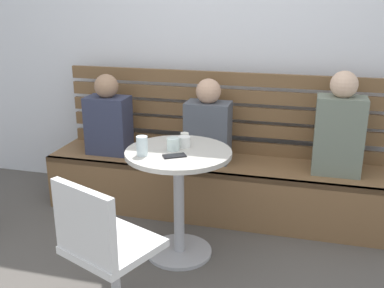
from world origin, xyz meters
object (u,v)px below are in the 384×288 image
object	(u,v)px
person_child_middle	(108,119)
white_chair	(104,253)
cafe_table	(179,183)
cup_glass_short	(173,144)
phone_on_table	(174,156)
cup_espresso_small	(185,137)
cup_ceramic_white	(184,142)
cup_glass_tall	(142,146)
person_adult	(339,129)
booth_bench	(216,187)
person_child_left	(208,125)

from	to	relation	value
person_child_middle	white_chair	bearing A→B (deg)	-66.28
cafe_table	white_chair	bearing A→B (deg)	-100.19
cup_glass_short	phone_on_table	world-z (taller)	cup_glass_short
cup_espresso_small	cup_glass_short	size ratio (longest dim) A/B	0.70
cup_ceramic_white	cup_glass_tall	size ratio (longest dim) A/B	0.67
white_chair	phone_on_table	bearing A→B (deg)	77.76
person_adult	cup_ceramic_white	bearing A→B (deg)	-149.63
white_chair	cup_espresso_small	xyz separation A→B (m)	(0.13, 1.02, 0.30)
person_adult	cup_glass_short	size ratio (longest dim) A/B	9.32
person_child_middle	cafe_table	bearing A→B (deg)	-39.46
person_adult	cup_espresso_small	size ratio (longest dim) A/B	13.32
white_chair	phone_on_table	xyz separation A→B (m)	(0.15, 0.70, 0.28)
cafe_table	cup_glass_short	xyz separation A→B (m)	(-0.04, 0.00, 0.26)
cup_espresso_small	phone_on_table	xyz separation A→B (m)	(0.02, -0.32, -0.02)
booth_bench	cup_glass_tall	distance (m)	1.03
person_adult	person_child_left	xyz separation A→B (m)	(-0.96, 0.01, -0.05)
phone_on_table	booth_bench	bearing A→B (deg)	-39.24
booth_bench	cup_glass_short	world-z (taller)	cup_glass_short
cafe_table	person_adult	distance (m)	1.22
booth_bench	white_chair	distance (m)	1.51
person_adult	person_child_middle	world-z (taller)	person_adult
cup_glass_tall	phone_on_table	bearing A→B (deg)	8.05
person_child_middle	cup_espresso_small	size ratio (longest dim) A/B	11.57
booth_bench	cup_espresso_small	xyz separation A→B (m)	(-0.13, -0.45, 0.55)
cafe_table	person_child_middle	world-z (taller)	person_child_middle
white_chair	person_child_left	size ratio (longest dim) A/B	1.32
cafe_table	cup_espresso_small	size ratio (longest dim) A/B	13.21
white_chair	phone_on_table	world-z (taller)	white_chair
booth_bench	phone_on_table	world-z (taller)	phone_on_table
person_adult	person_child_left	distance (m)	0.96
cup_ceramic_white	phone_on_table	world-z (taller)	cup_ceramic_white
booth_bench	person_adult	bearing A→B (deg)	-0.16
person_child_middle	cup_ceramic_white	distance (m)	0.98
person_adult	phone_on_table	world-z (taller)	person_adult
cup_glass_short	person_child_left	bearing A→B (deg)	83.86
white_chair	person_child_middle	xyz separation A→B (m)	(-0.64, 1.45, 0.26)
person_child_middle	phone_on_table	bearing A→B (deg)	-43.63
booth_bench	phone_on_table	size ratio (longest dim) A/B	19.29
person_child_middle	phone_on_table	xyz separation A→B (m)	(0.79, -0.75, 0.02)
person_child_left	cup_espresso_small	size ratio (longest dim) A/B	11.54
white_chair	cup_ceramic_white	world-z (taller)	white_chair
white_chair	person_child_left	world-z (taller)	person_child_left
cup_ceramic_white	cup_glass_short	bearing A→B (deg)	-121.70
cup_ceramic_white	phone_on_table	size ratio (longest dim) A/B	0.57
cafe_table	cup_ceramic_white	distance (m)	0.27
person_adult	cup_glass_short	bearing A→B (deg)	-147.53
cafe_table	white_chair	world-z (taller)	white_chair
booth_bench	person_adult	size ratio (longest dim) A/B	3.62
person_adult	cup_espresso_small	world-z (taller)	person_adult
person_adult	cup_ceramic_white	world-z (taller)	person_adult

